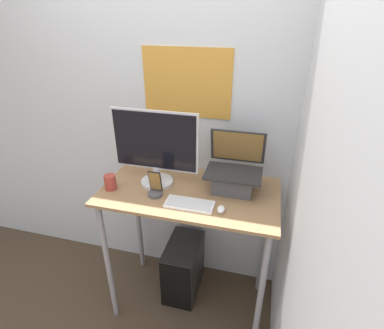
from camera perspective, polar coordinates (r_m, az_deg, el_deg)
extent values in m
cube|color=silver|center=(2.02, 2.33, 8.17)|extent=(6.00, 0.05, 2.60)
cube|color=gold|center=(1.95, -1.01, 15.21)|extent=(0.57, 0.01, 0.43)
cube|color=silver|center=(1.39, 21.74, -3.44)|extent=(0.05, 6.00, 2.60)
cube|color=#936D47|center=(1.83, -0.46, -5.22)|extent=(1.08, 0.58, 0.02)
cylinder|color=gray|center=(2.14, -15.70, -17.88)|extent=(0.04, 0.04, 0.97)
cylinder|color=gray|center=(1.94, 12.88, -23.41)|extent=(0.04, 0.04, 0.97)
cylinder|color=gray|center=(2.45, -10.17, -10.31)|extent=(0.04, 0.04, 0.97)
cylinder|color=gray|center=(2.28, 13.60, -14.04)|extent=(0.04, 0.04, 0.97)
cube|color=#4C4C51|center=(1.81, 7.77, -3.51)|extent=(0.23, 0.15, 0.12)
cube|color=#262628|center=(1.78, 7.90, -1.69)|extent=(0.33, 0.22, 0.02)
cube|color=#262628|center=(1.85, 8.70, 3.43)|extent=(0.33, 0.06, 0.22)
cube|color=olive|center=(1.84, 8.68, 3.39)|extent=(0.30, 0.05, 0.19)
cylinder|color=silver|center=(1.91, -6.65, -3.25)|extent=(0.20, 0.20, 0.02)
cylinder|color=silver|center=(1.88, -6.74, -1.76)|extent=(0.04, 0.04, 0.09)
cube|color=silver|center=(1.79, -7.07, 4.53)|extent=(0.53, 0.01, 0.37)
cube|color=black|center=(1.78, -7.17, 4.42)|extent=(0.51, 0.01, 0.35)
cube|color=white|center=(1.70, -0.50, -7.60)|extent=(0.27, 0.12, 0.01)
cube|color=silver|center=(1.69, -0.50, -7.36)|extent=(0.25, 0.10, 0.00)
ellipsoid|color=white|center=(1.65, 5.56, -8.51)|extent=(0.04, 0.07, 0.03)
cylinder|color=#4C4C51|center=(1.79, -7.03, -5.61)|extent=(0.09, 0.09, 0.02)
cube|color=black|center=(1.76, -7.00, -3.19)|extent=(0.07, 0.04, 0.14)
cube|color=olive|center=(1.75, -7.06, -3.24)|extent=(0.07, 0.03, 0.13)
cube|color=black|center=(2.42, -1.66, -18.96)|extent=(0.24, 0.39, 0.44)
cube|color=black|center=(2.29, -3.17, -22.45)|extent=(0.23, 0.01, 0.41)
cylinder|color=#9E382D|center=(1.89, -15.31, -3.27)|extent=(0.07, 0.07, 0.09)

